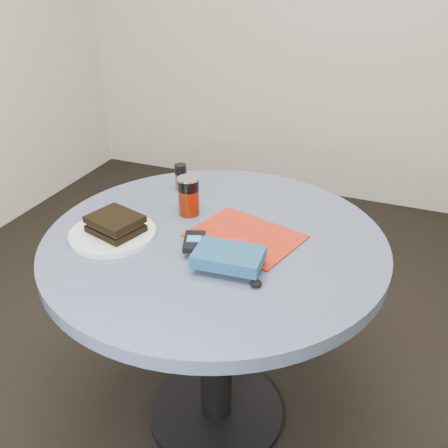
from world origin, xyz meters
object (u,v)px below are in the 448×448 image
at_px(mp3_player, 194,241).
at_px(headphones, 249,278).
at_px(table, 215,283).
at_px(sandwich, 115,224).
at_px(pepper_grinder, 181,177).
at_px(soda_can, 189,196).
at_px(red_book, 221,250).
at_px(novel, 229,257).
at_px(magazine, 245,236).
at_px(plate, 113,234).

height_order(mp3_player, headphones, mp3_player).
height_order(table, sandwich, sandwich).
xyz_separation_m(pepper_grinder, mp3_player, (0.21, -0.34, -0.02)).
bearing_deg(soda_can, red_book, -44.72).
xyz_separation_m(sandwich, red_book, (0.32, 0.02, -0.03)).
height_order(soda_can, novel, soda_can).
distance_m(table, novel, 0.26).
distance_m(soda_can, magazine, 0.23).
height_order(novel, mp3_player, novel).
distance_m(plate, red_book, 0.33).
xyz_separation_m(table, soda_can, (-0.13, 0.10, 0.23)).
bearing_deg(table, novel, -54.27).
bearing_deg(mp3_player, magazine, 48.15).
xyz_separation_m(plate, magazine, (0.36, 0.14, -0.01)).
relative_size(pepper_grinder, headphones, 1.05).
xyz_separation_m(plate, pepper_grinder, (0.04, 0.36, 0.04)).
xyz_separation_m(pepper_grinder, red_book, (0.29, -0.33, -0.04)).
bearing_deg(mp3_player, soda_can, 119.14).
xyz_separation_m(plate, red_book, (0.33, 0.03, 0.00)).
distance_m(plate, pepper_grinder, 0.37).
bearing_deg(magazine, novel, -69.08).
relative_size(magazine, headphones, 3.41).
bearing_deg(plate, red_book, 5.26).
bearing_deg(red_book, headphones, -66.08).
xyz_separation_m(plate, novel, (0.38, -0.03, 0.03)).
relative_size(plate, soda_can, 2.03).
bearing_deg(headphones, magazine, 112.34).
xyz_separation_m(table, headphones, (0.17, -0.17, 0.17)).
bearing_deg(headphones, sandwich, 171.06).
distance_m(table, pepper_grinder, 0.41).
xyz_separation_m(table, sandwich, (-0.27, -0.10, 0.20)).
bearing_deg(pepper_grinder, mp3_player, -58.57).
bearing_deg(soda_can, novel, -46.50).
distance_m(table, mp3_player, 0.21).
bearing_deg(red_book, sandwich, 157.24).
bearing_deg(magazine, red_book, -89.60).
bearing_deg(red_book, mp3_player, 159.72).
xyz_separation_m(pepper_grinder, magazine, (0.32, -0.22, -0.04)).
relative_size(table, novel, 5.64).
bearing_deg(novel, sandwich, 170.00).
xyz_separation_m(table, plate, (-0.28, -0.11, 0.17)).
height_order(pepper_grinder, mp3_player, pepper_grinder).
relative_size(soda_can, headphones, 1.40).
bearing_deg(sandwich, red_book, 4.33).
xyz_separation_m(sandwich, soda_can, (0.14, 0.21, 0.02)).
bearing_deg(headphones, pepper_grinder, 133.21).
xyz_separation_m(pepper_grinder, novel, (0.33, -0.39, -0.01)).
bearing_deg(magazine, plate, -142.67).
distance_m(plate, mp3_player, 0.25).
xyz_separation_m(soda_can, novel, (0.23, -0.24, -0.03)).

